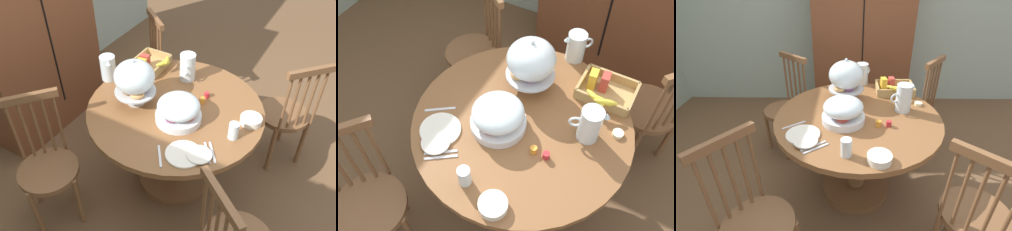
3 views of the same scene
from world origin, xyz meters
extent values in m
plane|color=brown|center=(0.00, 0.00, 0.00)|extent=(10.00, 10.00, 0.00)
cube|color=#9EAD9E|center=(0.00, 1.83, 1.30)|extent=(4.80, 0.06, 2.60)
cube|color=brown|center=(0.09, 1.50, 0.95)|extent=(1.10, 0.56, 1.90)
cube|color=black|center=(0.09, 1.22, 1.04)|extent=(0.01, 0.01, 1.52)
cylinder|color=brown|center=(0.01, 0.04, 0.72)|extent=(1.20, 1.20, 0.04)
cylinder|color=brown|center=(0.01, 0.04, 0.39)|extent=(0.14, 0.14, 0.63)
cylinder|color=brown|center=(0.01, 0.04, 0.03)|extent=(0.56, 0.56, 0.06)
cylinder|color=brown|center=(0.59, 0.73, 0.45)|extent=(0.40, 0.40, 0.04)
cylinder|color=brown|center=(0.57, 0.92, 0.23)|extent=(0.04, 0.04, 0.45)
cylinder|color=brown|center=(0.39, 0.71, 0.23)|extent=(0.04, 0.04, 0.45)
cylinder|color=brown|center=(0.78, 0.74, 0.23)|extent=(0.04, 0.04, 0.45)
cylinder|color=brown|center=(0.60, 0.53, 0.23)|extent=(0.04, 0.04, 0.45)
cylinder|color=brown|center=(0.80, 0.73, 0.69)|extent=(0.02, 0.02, 0.48)
cylinder|color=brown|center=(0.75, 0.68, 0.69)|extent=(0.02, 0.02, 0.48)
cylinder|color=brown|center=(0.71, 0.62, 0.69)|extent=(0.02, 0.02, 0.48)
cylinder|color=brown|center=(0.66, 0.57, 0.69)|extent=(0.02, 0.02, 0.48)
cylinder|color=brown|center=(0.62, 0.52, 0.69)|extent=(0.02, 0.02, 0.48)
cube|color=brown|center=(0.71, 0.62, 0.95)|extent=(0.26, 0.30, 0.05)
cylinder|color=brown|center=(-0.69, 0.61, 0.45)|extent=(0.40, 0.40, 0.04)
cylinder|color=brown|center=(-0.88, 0.59, 0.23)|extent=(0.04, 0.04, 0.45)
cylinder|color=brown|center=(-0.67, 0.42, 0.23)|extent=(0.04, 0.04, 0.45)
cylinder|color=brown|center=(-0.70, 0.81, 0.23)|extent=(0.04, 0.04, 0.45)
cylinder|color=brown|center=(-0.49, 0.63, 0.23)|extent=(0.04, 0.04, 0.45)
cylinder|color=brown|center=(-0.69, 0.83, 0.69)|extent=(0.02, 0.02, 0.48)
cylinder|color=brown|center=(-0.64, 0.78, 0.69)|extent=(0.02, 0.02, 0.48)
cylinder|color=brown|center=(-0.58, 0.74, 0.69)|extent=(0.02, 0.02, 0.48)
cylinder|color=brown|center=(-0.53, 0.69, 0.69)|extent=(0.02, 0.02, 0.48)
cylinder|color=brown|center=(-0.48, 0.65, 0.69)|extent=(0.02, 0.02, 0.48)
cube|color=brown|center=(-0.58, 0.74, 0.95)|extent=(0.30, 0.26, 0.05)
cylinder|color=brown|center=(-0.55, -0.67, 0.45)|extent=(0.40, 0.40, 0.04)
cylinder|color=brown|center=(-0.57, -0.47, 0.23)|extent=(0.04, 0.04, 0.45)
cylinder|color=brown|center=(-0.76, -0.68, 0.69)|extent=(0.02, 0.02, 0.48)
cylinder|color=brown|center=(-0.72, -0.63, 0.69)|extent=(0.02, 0.02, 0.48)
cylinder|color=brown|center=(-0.67, -0.57, 0.69)|extent=(0.02, 0.02, 0.48)
cylinder|color=brown|center=(-0.63, -0.52, 0.69)|extent=(0.02, 0.02, 0.48)
cylinder|color=brown|center=(-0.59, -0.46, 0.69)|extent=(0.02, 0.02, 0.48)
cube|color=brown|center=(-0.67, -0.57, 0.95)|extent=(0.25, 0.31, 0.05)
cylinder|color=brown|center=(0.66, -0.57, 0.45)|extent=(0.40, 0.40, 0.04)
cylinder|color=brown|center=(0.66, -0.38, 0.23)|extent=(0.04, 0.04, 0.45)
cylinder|color=brown|center=(0.66, -0.79, 0.69)|extent=(0.02, 0.02, 0.48)
cylinder|color=brown|center=(0.61, -0.74, 0.69)|extent=(0.02, 0.02, 0.48)
cylinder|color=brown|center=(0.56, -0.69, 0.69)|extent=(0.02, 0.02, 0.48)
cylinder|color=brown|center=(0.50, -0.64, 0.69)|extent=(0.02, 0.02, 0.48)
cylinder|color=brown|center=(0.45, -0.60, 0.69)|extent=(0.02, 0.02, 0.48)
cube|color=brown|center=(0.56, -0.69, 0.95)|extent=(0.29, 0.27, 0.05)
cylinder|color=silver|center=(-0.08, 0.30, 0.75)|extent=(0.12, 0.12, 0.02)
cylinder|color=silver|center=(-0.08, 0.30, 0.79)|extent=(0.03, 0.03, 0.09)
cylinder|color=silver|center=(-0.08, 0.30, 0.84)|extent=(0.28, 0.28, 0.01)
torus|color=#B27033|center=(-0.04, 0.30, 0.86)|extent=(0.10, 0.10, 0.03)
torus|color=#D19347|center=(-0.07, 0.36, 0.86)|extent=(0.10, 0.10, 0.03)
torus|color=#935628|center=(-0.12, 0.32, 0.86)|extent=(0.10, 0.10, 0.03)
torus|color=tan|center=(-0.13, 0.25, 0.86)|extent=(0.10, 0.10, 0.03)
torus|color=#994C84|center=(-0.07, 0.27, 0.86)|extent=(0.10, 0.10, 0.03)
ellipsoid|color=silver|center=(-0.08, 0.30, 0.95)|extent=(0.27, 0.27, 0.22)
sphere|color=silver|center=(-0.08, 0.30, 1.07)|extent=(0.02, 0.02, 0.02)
cylinder|color=silver|center=(-0.10, -0.04, 0.77)|extent=(0.30, 0.30, 0.05)
ellipsoid|color=beige|center=(-0.03, -0.04, 0.80)|extent=(0.09, 0.09, 0.03)
ellipsoid|color=#8CBF59|center=(-0.09, 0.03, 0.80)|extent=(0.09, 0.09, 0.03)
ellipsoid|color=#6B2D4C|center=(-0.16, -0.03, 0.80)|extent=(0.09, 0.09, 0.03)
ellipsoid|color=#CC3D33|center=(-0.10, -0.11, 0.80)|extent=(0.09, 0.09, 0.03)
ellipsoid|color=silver|center=(-0.10, -0.04, 0.85)|extent=(0.28, 0.28, 0.13)
cylinder|color=silver|center=(0.34, 0.12, 0.84)|extent=(0.12, 0.12, 0.21)
cylinder|color=orange|center=(0.34, 0.12, 0.81)|extent=(0.10, 0.10, 0.14)
cone|color=silver|center=(0.41, 0.15, 0.93)|extent=(0.05, 0.05, 0.03)
torus|color=silver|center=(0.28, 0.10, 0.85)|extent=(0.07, 0.04, 0.07)
cylinder|color=silver|center=(0.06, 0.63, 0.83)|extent=(0.11, 0.11, 0.19)
cylinder|color=white|center=(0.06, 0.63, 0.81)|extent=(0.10, 0.10, 0.13)
cone|color=silver|center=(0.01, 0.59, 0.91)|extent=(0.05, 0.05, 0.03)
torus|color=silver|center=(0.11, 0.68, 0.84)|extent=(0.06, 0.06, 0.07)
cube|color=tan|center=(0.33, 0.45, 0.75)|extent=(0.30, 0.22, 0.01)
cube|color=tan|center=(0.33, 0.34, 0.78)|extent=(0.30, 0.02, 0.07)
cube|color=tan|center=(0.33, 0.56, 0.78)|extent=(0.30, 0.02, 0.07)
cube|color=tan|center=(0.18, 0.45, 0.78)|extent=(0.02, 0.22, 0.07)
cube|color=tan|center=(0.48, 0.45, 0.78)|extent=(0.02, 0.22, 0.07)
cube|color=gold|center=(0.24, 0.46, 0.81)|extent=(0.05, 0.07, 0.11)
cube|color=#B23D33|center=(0.31, 0.47, 0.81)|extent=(0.05, 0.07, 0.11)
ellipsoid|color=yellow|center=(0.30, 0.31, 0.84)|extent=(0.14, 0.08, 0.05)
ellipsoid|color=yellow|center=(0.33, 0.31, 0.84)|extent=(0.13, 0.03, 0.05)
ellipsoid|color=yellow|center=(0.36, 0.31, 0.84)|extent=(0.14, 0.08, 0.05)
cylinder|color=white|center=(-0.35, -0.21, 0.75)|extent=(0.22, 0.22, 0.01)
cylinder|color=white|center=(-0.32, -0.30, 0.76)|extent=(0.15, 0.15, 0.01)
cylinder|color=white|center=(0.11, -0.46, 0.76)|extent=(0.14, 0.14, 0.04)
cylinder|color=silver|center=(-0.07, -0.41, 0.80)|extent=(0.06, 0.06, 0.11)
cylinder|color=beige|center=(0.48, 0.21, 0.75)|extent=(0.06, 0.06, 0.02)
cylinder|color=#B7282D|center=(0.21, -0.10, 0.76)|extent=(0.04, 0.04, 0.04)
cylinder|color=orange|center=(0.14, -0.10, 0.76)|extent=(0.04, 0.04, 0.04)
cube|color=silver|center=(-0.27, -0.33, 0.74)|extent=(0.15, 0.11, 0.01)
cube|color=silver|center=(-0.25, -0.35, 0.74)|extent=(0.15, 0.11, 0.01)
cube|color=silver|center=(-0.43, -0.10, 0.74)|extent=(0.15, 0.11, 0.01)
camera|label=1|loc=(-1.62, -0.84, 2.26)|focal=37.85mm
camera|label=2|loc=(0.51, -1.06, 2.41)|focal=40.74mm
camera|label=3|loc=(-0.07, -1.52, 1.66)|focal=26.70mm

